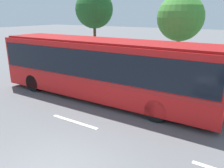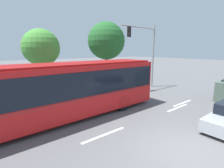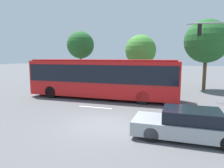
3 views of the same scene
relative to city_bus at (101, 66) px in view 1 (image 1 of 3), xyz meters
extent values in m
cube|color=red|center=(0.01, 0.00, -0.15)|extent=(12.14, 2.60, 2.82)
cube|color=black|center=(0.01, 0.00, 0.31)|extent=(11.90, 2.64, 1.35)
cube|color=#B21E1E|center=(0.01, 0.00, -0.48)|extent=(12.02, 2.63, 0.14)
cube|color=black|center=(-6.07, -0.05, 0.19)|extent=(0.08, 2.13, 1.58)
cube|color=maroon|center=(0.01, 0.00, 1.31)|extent=(11.65, 2.39, 0.10)
cylinder|color=black|center=(-4.10, -1.13, -1.30)|extent=(1.00, 0.31, 1.00)
cylinder|color=black|center=(-4.12, 1.07, -1.30)|extent=(1.00, 0.31, 1.00)
cylinder|color=black|center=(3.54, -1.08, -1.30)|extent=(1.00, 0.31, 1.00)
cylinder|color=black|center=(3.52, 1.13, -1.30)|extent=(1.00, 0.31, 1.00)
cube|color=#286028|center=(1.04, 4.31, -1.25)|extent=(8.57, 1.37, 1.11)
cube|color=#CC3351|center=(1.04, 4.31, -0.34)|extent=(8.40, 1.30, 0.70)
cylinder|color=brown|center=(-5.38, 6.87, 0.01)|extent=(0.24, 0.24, 3.62)
sphere|color=#236028|center=(-5.38, 6.87, 2.97)|extent=(3.21, 3.21, 3.21)
cylinder|color=brown|center=(1.50, 8.75, -0.39)|extent=(0.35, 0.35, 2.83)
sphere|color=#479338|center=(1.50, 8.75, 2.33)|extent=(3.62, 3.62, 3.62)
cube|color=silver|center=(0.63, -2.96, -1.80)|extent=(2.40, 0.16, 0.01)
camera|label=1|loc=(6.55, -9.46, 2.59)|focal=35.99mm
camera|label=2|loc=(-3.51, -8.71, 2.08)|focal=26.58mm
camera|label=3|loc=(5.96, -15.36, 1.63)|focal=32.71mm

